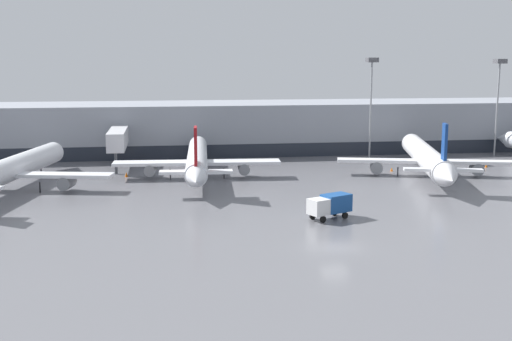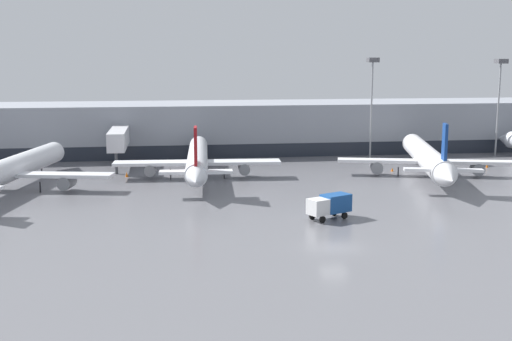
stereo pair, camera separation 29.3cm
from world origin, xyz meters
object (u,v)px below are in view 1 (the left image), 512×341
traffic_cone_1 (486,165)px  traffic_cone_2 (392,169)px  parked_jet_3 (426,157)px  parked_jet_1 (8,170)px  parked_jet_2 (197,159)px  traffic_cone_0 (126,174)px  apron_light_mast_1 (499,79)px  service_truck_1 (330,204)px  apron_light_mast_0 (372,78)px

traffic_cone_1 → traffic_cone_2: traffic_cone_1 is taller
parked_jet_3 → traffic_cone_1: bearing=-51.9°
parked_jet_1 → parked_jet_2: bearing=-66.3°
traffic_cone_2 → traffic_cone_0: bearing=178.7°
parked_jet_1 → traffic_cone_1: (70.28, 8.25, -2.36)m
traffic_cone_2 → apron_light_mast_1: bearing=29.0°
parked_jet_1 → parked_jet_2: (24.63, 5.37, 0.07)m
parked_jet_2 → traffic_cone_1: size_ratio=55.06×
parked_jet_1 → traffic_cone_2: size_ratio=69.78×
parked_jet_3 → service_truck_1: (-20.42, -22.98, -1.15)m
parked_jet_2 → traffic_cone_1: parked_jet_2 is taller
traffic_cone_2 → service_truck_1: bearing=-121.6°
traffic_cone_1 → apron_light_mast_1: 19.43m
traffic_cone_1 → parked_jet_2: bearing=-176.4°
traffic_cone_1 → apron_light_mast_0: (-15.24, 11.99, 13.28)m
parked_jet_3 → service_truck_1: parked_jet_3 is taller
traffic_cone_1 → traffic_cone_2: (-15.97, -1.20, -0.06)m
apron_light_mast_1 → traffic_cone_0: bearing=-169.0°
parked_jet_1 → apron_light_mast_1: size_ratio=2.28×
traffic_cone_1 → apron_light_mast_0: size_ratio=0.04×
traffic_cone_1 → traffic_cone_2: size_ratio=1.20×
apron_light_mast_0 → parked_jet_2: bearing=-153.9°
service_truck_1 → traffic_cone_0: size_ratio=6.99×
traffic_cone_2 → parked_jet_3: bearing=-51.0°
traffic_cone_2 → apron_light_mast_1: 30.22m
parked_jet_2 → apron_light_mast_0: apron_light_mast_0 is taller
parked_jet_3 → traffic_cone_2: parked_jet_3 is taller
parked_jet_1 → parked_jet_2: 25.21m
parked_jet_3 → service_truck_1: bearing=152.2°
parked_jet_1 → service_truck_1: parked_jet_1 is taller
traffic_cone_1 → apron_light_mast_1: apron_light_mast_1 is taller
service_truck_1 → traffic_cone_0: 36.43m
parked_jet_2 → service_truck_1: size_ratio=7.00×
traffic_cone_0 → apron_light_mast_0: apron_light_mast_0 is taller
parked_jet_1 → apron_light_mast_0: size_ratio=2.25×
parked_jet_2 → apron_light_mast_0: size_ratio=2.13×
traffic_cone_0 → traffic_cone_1: (55.80, 0.32, -0.04)m
parked_jet_1 → parked_jet_3: parked_jet_1 is taller
traffic_cone_0 → service_truck_1: bearing=-50.9°
parked_jet_2 → traffic_cone_2: 29.83m
apron_light_mast_0 → traffic_cone_2: bearing=-93.2°
parked_jet_2 → parked_jet_1: bearing=105.9°
traffic_cone_1 → apron_light_mast_0: bearing=141.8°
service_truck_1 → traffic_cone_2: size_ratio=9.46×
parked_jet_1 → apron_light_mast_1: bearing=-64.1°
parked_jet_3 → traffic_cone_0: 43.77m
service_truck_1 → apron_light_mast_1: (40.64, 40.57, 11.89)m
parked_jet_2 → traffic_cone_1: (45.65, 2.87, -2.43)m
parked_jet_1 → traffic_cone_1: bearing=-71.9°
parked_jet_2 → service_truck_1: bearing=-149.9°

